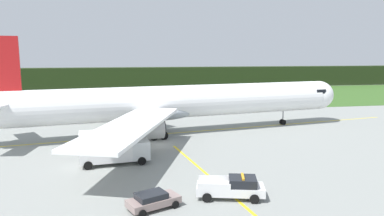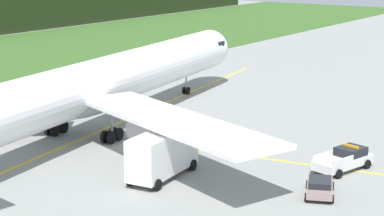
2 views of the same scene
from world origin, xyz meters
TOP-DOWN VIEW (x-y plane):
  - ground at (0.00, 0.00)m, footprint 320.00×320.00m
  - grass_verge at (0.00, 50.30)m, footprint 320.00×47.94m
  - distant_tree_line at (0.00, 78.40)m, footprint 288.00×6.47m
  - taxiway_centerline_main at (3.35, 6.70)m, footprint 78.48×13.05m
  - taxiway_centerline_spur at (4.68, -16.82)m, footprint 5.51×32.11m
  - airliner at (2.50, 6.56)m, footprint 58.53×46.05m
  - ops_pickup_truck at (4.76, -18.05)m, footprint 5.90×3.38m
  - catering_truck at (-5.41, -7.10)m, footprint 7.51×3.32m
  - staff_car at (-1.91, -18.91)m, footprint 4.40×3.27m
  - apron_cone at (5.98, -15.33)m, footprint 0.51×0.51m

SIDE VIEW (x-z plane):
  - ground at x=0.00m, z-range 0.00..0.00m
  - taxiway_centerline_main at x=3.35m, z-range 0.00..0.01m
  - taxiway_centerline_spur at x=4.68m, z-range 0.00..0.01m
  - grass_verge at x=0.00m, z-range 0.00..0.04m
  - apron_cone at x=5.98m, z-range -0.01..0.63m
  - staff_car at x=-1.91m, z-range 0.05..1.35m
  - ops_pickup_truck at x=4.76m, z-range -0.07..1.87m
  - catering_truck at x=-5.41m, z-range 0.01..3.85m
  - distant_tree_line at x=0.00m, z-range 0.00..7.18m
  - airliner at x=2.50m, z-range -2.39..11.65m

